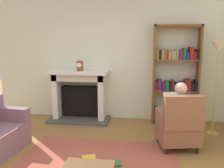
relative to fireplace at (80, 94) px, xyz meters
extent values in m
cube|color=beige|center=(0.78, 0.25, 0.75)|extent=(5.60, 0.10, 2.70)
cube|color=#9C4736|center=(0.78, -2.00, -0.59)|extent=(2.40, 1.80, 0.01)
cube|color=#4C4742|center=(0.00, -0.12, -0.57)|extent=(1.35, 0.64, 0.05)
cube|color=black|center=(0.00, 0.10, -0.20)|extent=(0.83, 0.20, 0.70)
cube|color=silver|center=(-0.52, -0.02, -0.06)|extent=(0.12, 0.44, 1.07)
cube|color=silver|center=(0.52, -0.02, -0.06)|extent=(0.12, 0.44, 1.07)
cube|color=silver|center=(0.00, -0.02, 0.40)|extent=(1.15, 0.44, 0.16)
cube|color=silver|center=(0.00, -0.08, 0.51)|extent=(1.31, 0.56, 0.06)
cylinder|color=brown|center=(0.04, -0.10, 0.65)|extent=(0.14, 0.14, 0.22)
cylinder|color=white|center=(0.04, -0.16, 0.67)|extent=(0.10, 0.01, 0.10)
cube|color=brown|center=(1.64, 0.04, 0.46)|extent=(0.04, 0.32, 2.11)
cube|color=brown|center=(2.56, 0.04, 0.46)|extent=(0.04, 0.32, 2.11)
cube|color=brown|center=(2.10, 0.04, 1.50)|extent=(0.96, 0.32, 0.04)
cube|color=brown|center=(2.10, 0.04, -0.54)|extent=(0.92, 0.32, 0.02)
cube|color=#4C1E59|center=(1.70, 0.03, -0.40)|extent=(0.06, 0.26, 0.26)
cube|color=#4C1E59|center=(1.78, 0.03, -0.44)|extent=(0.08, 0.26, 0.18)
cube|color=#997F4C|center=(1.86, 0.03, -0.42)|extent=(0.07, 0.26, 0.21)
cube|color=brown|center=(1.95, 0.03, -0.44)|extent=(0.09, 0.26, 0.17)
cube|color=maroon|center=(2.05, 0.03, -0.43)|extent=(0.09, 0.26, 0.19)
cube|color=maroon|center=(2.14, 0.03, -0.45)|extent=(0.09, 0.26, 0.16)
cube|color=#997F4C|center=(2.22, 0.03, -0.42)|extent=(0.06, 0.26, 0.21)
cube|color=#4C1E59|center=(2.29, 0.03, -0.41)|extent=(0.06, 0.26, 0.24)
cube|color=navy|center=(2.35, 0.03, -0.42)|extent=(0.06, 0.26, 0.21)
cube|color=#1E592D|center=(2.41, 0.03, -0.42)|extent=(0.06, 0.26, 0.20)
cube|color=brown|center=(2.49, 0.03, -0.40)|extent=(0.09, 0.26, 0.24)
cube|color=brown|center=(2.10, 0.04, 0.13)|extent=(0.92, 0.32, 0.02)
cube|color=maroon|center=(1.69, 0.03, 0.23)|extent=(0.04, 0.26, 0.19)
cube|color=#4C1E59|center=(1.76, 0.03, 0.25)|extent=(0.08, 0.26, 0.22)
cube|color=#4C1E59|center=(1.85, 0.03, 0.22)|extent=(0.07, 0.26, 0.16)
cube|color=#1E592D|center=(1.93, 0.03, 0.23)|extent=(0.07, 0.26, 0.19)
cube|color=black|center=(1.99, 0.03, 0.23)|extent=(0.04, 0.26, 0.18)
cube|color=maroon|center=(2.04, 0.03, 0.25)|extent=(0.04, 0.26, 0.23)
cube|color=black|center=(2.10, 0.03, 0.22)|extent=(0.07, 0.26, 0.16)
cube|color=#4C1E59|center=(2.17, 0.03, 0.22)|extent=(0.06, 0.26, 0.16)
cube|color=#4C1E59|center=(2.24, 0.03, 0.23)|extent=(0.07, 0.26, 0.18)
cube|color=maroon|center=(2.31, 0.03, 0.26)|extent=(0.05, 0.26, 0.23)
cube|color=maroon|center=(2.37, 0.03, 0.27)|extent=(0.06, 0.26, 0.25)
cube|color=black|center=(2.44, 0.03, 0.23)|extent=(0.07, 0.26, 0.17)
cube|color=black|center=(2.51, 0.03, 0.25)|extent=(0.04, 0.26, 0.22)
cube|color=brown|center=(2.10, 0.04, 0.79)|extent=(0.92, 0.32, 0.02)
cube|color=brown|center=(1.70, 0.03, 0.91)|extent=(0.06, 0.26, 0.22)
cube|color=black|center=(1.76, 0.03, 0.90)|extent=(0.04, 0.26, 0.19)
cube|color=#997F4C|center=(1.81, 0.03, 0.90)|extent=(0.05, 0.26, 0.19)
cube|color=brown|center=(1.86, 0.03, 0.90)|extent=(0.04, 0.26, 0.19)
cube|color=maroon|center=(1.90, 0.03, 0.90)|extent=(0.04, 0.26, 0.19)
cube|color=#997F4C|center=(1.95, 0.03, 0.89)|extent=(0.05, 0.26, 0.17)
cube|color=#997F4C|center=(2.03, 0.03, 0.89)|extent=(0.09, 0.26, 0.18)
cube|color=#997F4C|center=(2.10, 0.03, 0.91)|extent=(0.04, 0.26, 0.20)
cube|color=#4C1E59|center=(2.17, 0.03, 0.90)|extent=(0.08, 0.26, 0.19)
cube|color=#1E592D|center=(2.25, 0.03, 0.92)|extent=(0.06, 0.26, 0.23)
cube|color=navy|center=(2.31, 0.03, 0.88)|extent=(0.05, 0.26, 0.16)
cube|color=maroon|center=(2.39, 0.03, 0.93)|extent=(0.08, 0.26, 0.25)
cube|color=maroon|center=(2.46, 0.03, 0.89)|extent=(0.04, 0.26, 0.16)
cube|color=black|center=(2.51, 0.03, 0.90)|extent=(0.06, 0.26, 0.20)
cube|color=brown|center=(2.10, 0.04, 1.46)|extent=(0.92, 0.32, 0.02)
cylinder|color=#331E14|center=(2.22, -0.95, -0.54)|extent=(0.05, 0.05, 0.12)
cylinder|color=#331E14|center=(1.72, -1.05, -0.54)|extent=(0.05, 0.05, 0.12)
cylinder|color=#331E14|center=(2.32, -1.42, -0.54)|extent=(0.05, 0.05, 0.12)
cylinder|color=#331E14|center=(1.81, -1.52, -0.54)|extent=(0.05, 0.05, 0.12)
cube|color=brown|center=(2.02, -1.23, -0.33)|extent=(0.75, 0.72, 0.30)
cube|color=brown|center=(2.06, -1.47, 0.10)|extent=(0.66, 0.28, 0.55)
cube|color=brown|center=(2.28, -1.18, -0.07)|extent=(0.23, 0.55, 0.22)
cube|color=brown|center=(1.75, -1.29, -0.07)|extent=(0.23, 0.55, 0.22)
cube|color=silver|center=(2.03, -1.28, 0.07)|extent=(0.35, 0.26, 0.50)
sphere|color=#D8AD8C|center=(2.03, -1.28, 0.44)|extent=(0.20, 0.20, 0.20)
cube|color=#191E3F|center=(2.07, -1.07, -0.13)|extent=(0.20, 0.42, 0.12)
cube|color=#191E3F|center=(1.91, -1.10, -0.13)|extent=(0.20, 0.42, 0.12)
cylinder|color=#191E3F|center=(2.03, -0.88, -0.39)|extent=(0.10, 0.10, 0.42)
cylinder|color=#191E3F|center=(1.87, -0.91, -0.39)|extent=(0.10, 0.10, 0.42)
cube|color=white|center=(1.96, -0.96, 0.17)|extent=(0.37, 0.18, 0.25)
cube|color=#815B66|center=(-0.90, -1.39, -0.08)|extent=(0.71, 0.23, 0.24)
cube|color=gold|center=(0.62, -1.86, -0.57)|extent=(0.25, 0.22, 0.03)
cube|color=#267233|center=(1.00, -1.97, -0.57)|extent=(0.26, 0.22, 0.04)
cylinder|color=#B7933F|center=(2.77, -0.55, -0.58)|extent=(0.24, 0.24, 0.03)
cylinder|color=#B7933F|center=(2.77, -0.55, 0.21)|extent=(0.03, 0.03, 1.55)
cone|color=beige|center=(2.77, -0.55, 1.08)|extent=(0.32, 0.32, 0.22)
camera|label=1|loc=(1.43, -5.24, 1.25)|focal=39.11mm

